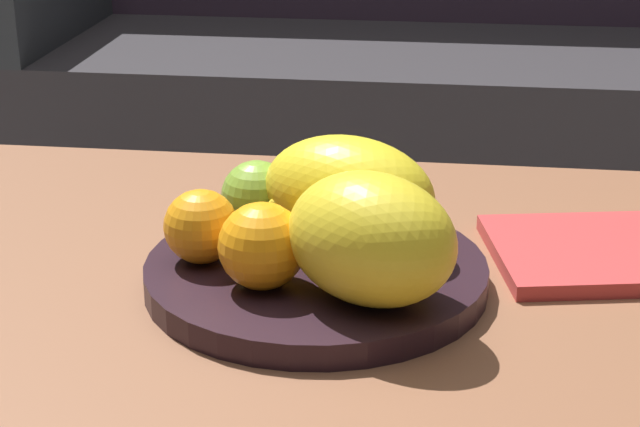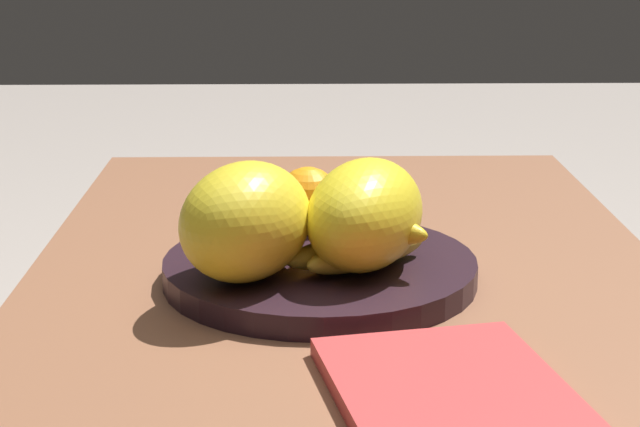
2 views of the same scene
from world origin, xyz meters
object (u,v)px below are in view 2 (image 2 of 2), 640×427
(banana_bunch, at_px, (360,238))
(apple_front, at_px, (385,206))
(magazine, at_px, (456,400))
(orange_left, at_px, (308,198))
(fruit_bowl, at_px, (320,271))
(orange_front, at_px, (264,211))
(melon_smaller_beside, at_px, (246,221))
(coffee_table, at_px, (350,321))
(melon_large_front, at_px, (365,214))

(banana_bunch, bearing_deg, apple_front, 161.08)
(apple_front, distance_m, magazine, 0.37)
(orange_left, bearing_deg, banana_bunch, 20.83)
(apple_front, bearing_deg, fruit_bowl, -44.49)
(orange_front, relative_size, banana_bunch, 0.50)
(fruit_bowl, relative_size, melon_smaller_beside, 2.08)
(melon_smaller_beside, bearing_deg, coffee_table, 118.75)
(fruit_bowl, height_order, orange_front, orange_front)
(melon_large_front, relative_size, banana_bunch, 1.10)
(orange_left, height_order, banana_bunch, orange_left)
(fruit_bowl, relative_size, orange_front, 4.12)
(orange_front, distance_m, orange_left, 0.08)
(melon_smaller_beside, distance_m, apple_front, 0.20)
(orange_left, xyz_separation_m, apple_front, (0.04, 0.08, 0.00))
(fruit_bowl, distance_m, apple_front, 0.11)
(coffee_table, bearing_deg, magazine, 13.05)
(coffee_table, relative_size, melon_large_front, 6.49)
(banana_bunch, bearing_deg, fruit_bowl, -119.64)
(coffee_table, xyz_separation_m, apple_front, (-0.07, 0.04, 0.11))
(banana_bunch, bearing_deg, magazine, 12.78)
(melon_smaller_beside, distance_m, orange_front, 0.10)
(orange_front, xyz_separation_m, magazine, (0.34, 0.16, -0.06))
(fruit_bowl, xyz_separation_m, apple_front, (-0.07, 0.07, 0.05))
(coffee_table, relative_size, apple_front, 15.66)
(orange_front, xyz_separation_m, apple_front, (-0.03, 0.13, -0.00))
(melon_large_front, relative_size, orange_front, 2.21)
(coffee_table, distance_m, apple_front, 0.13)
(orange_front, height_order, magazine, orange_front)
(orange_front, bearing_deg, melon_large_front, 57.35)
(fruit_bowl, distance_m, melon_smaller_beside, 0.12)
(melon_large_front, distance_m, banana_bunch, 0.03)
(fruit_bowl, bearing_deg, banana_bunch, 60.36)
(orange_front, bearing_deg, coffee_table, 65.87)
(fruit_bowl, relative_size, magazine, 1.31)
(orange_front, bearing_deg, banana_bunch, 55.72)
(fruit_bowl, height_order, apple_front, apple_front)
(melon_smaller_beside, bearing_deg, orange_left, 159.55)
(melon_large_front, distance_m, orange_front, 0.12)
(coffee_table, bearing_deg, fruit_bowl, -83.19)
(coffee_table, height_order, melon_large_front, melon_large_front)
(coffee_table, relative_size, orange_front, 14.37)
(coffee_table, relative_size, orange_left, 16.06)
(banana_bunch, bearing_deg, melon_large_front, 95.72)
(orange_left, relative_size, magazine, 0.29)
(melon_large_front, xyz_separation_m, apple_front, (-0.10, 0.03, -0.02))
(melon_smaller_beside, distance_m, magazine, 0.30)
(banana_bunch, bearing_deg, coffee_table, -164.15)
(melon_smaller_beside, xyz_separation_m, orange_front, (-0.10, 0.01, -0.02))
(orange_front, height_order, banana_bunch, orange_front)
(fruit_bowl, relative_size, melon_large_front, 1.86)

